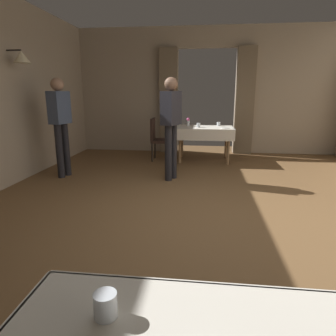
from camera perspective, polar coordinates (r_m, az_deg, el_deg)
ground at (r=3.76m, az=6.98°, el=-9.09°), size 10.08×10.08×0.00m
wall_back at (r=7.63m, az=7.31°, el=14.35°), size 6.40×0.27×3.00m
dining_table_mid at (r=6.64m, az=6.92°, el=6.98°), size 1.25×0.91×0.75m
chair_mid_left at (r=6.67m, az=-1.88°, el=5.88°), size 0.44×0.44×0.93m
glass_near_b at (r=1.11m, az=-11.81°, el=-24.18°), size 0.08×0.08×0.09m
flower_vase_mid at (r=6.73m, az=3.85°, el=8.80°), size 0.07×0.07×0.18m
glass_mid_b at (r=6.52m, az=5.82°, el=8.12°), size 0.08×0.08×0.09m
plate_mid_c at (r=6.42m, az=10.80°, el=7.49°), size 0.18×0.18×0.01m
glass_mid_d at (r=6.88m, az=9.60°, el=8.27°), size 0.08×0.08×0.08m
person_waiter_by_doorway at (r=5.59m, az=-19.84°, el=8.70°), size 0.29×0.40×1.72m
person_diner_standing_aside at (r=5.08m, az=0.57°, el=9.06°), size 0.34×0.42×1.72m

